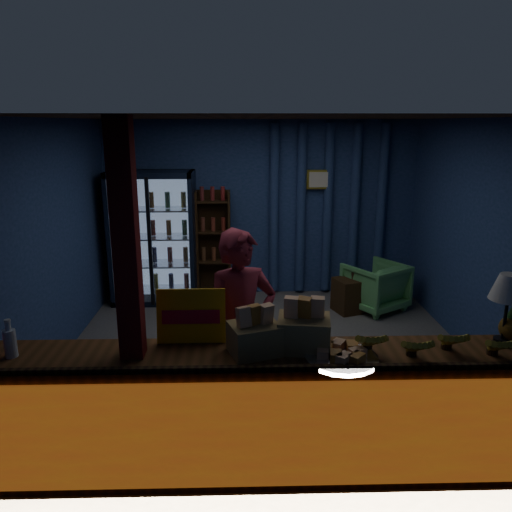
{
  "coord_description": "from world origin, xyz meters",
  "views": [
    {
      "loc": [
        -0.27,
        -5.17,
        2.55
      ],
      "look_at": [
        -0.13,
        -0.2,
        1.22
      ],
      "focal_mm": 35.0,
      "sensor_mm": 36.0,
      "label": 1
    }
  ],
  "objects_px": {
    "green_chair": "(375,286)",
    "table_lamp": "(509,290)",
    "shopkeeper": "(241,329)",
    "pastry_tray": "(341,356)"
  },
  "relations": [
    {
      "from": "table_lamp",
      "to": "shopkeeper",
      "type": "bearing_deg",
      "value": 164.67
    },
    {
      "from": "green_chair",
      "to": "shopkeeper",
      "type": "bearing_deg",
      "value": 22.17
    },
    {
      "from": "green_chair",
      "to": "table_lamp",
      "type": "height_order",
      "value": "table_lamp"
    },
    {
      "from": "green_chair",
      "to": "table_lamp",
      "type": "distance_m",
      "value": 3.36
    },
    {
      "from": "pastry_tray",
      "to": "green_chair",
      "type": "bearing_deg",
      "value": 71.19
    },
    {
      "from": "shopkeeper",
      "to": "pastry_tray",
      "type": "distance_m",
      "value": 1.04
    },
    {
      "from": "green_chair",
      "to": "pastry_tray",
      "type": "bearing_deg",
      "value": 38.38
    },
    {
      "from": "shopkeeper",
      "to": "green_chair",
      "type": "distance_m",
      "value": 3.29
    },
    {
      "from": "pastry_tray",
      "to": "table_lamp",
      "type": "bearing_deg",
      "value": 10.45
    },
    {
      "from": "green_chair",
      "to": "pastry_tray",
      "type": "relative_size",
      "value": 1.43
    }
  ]
}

